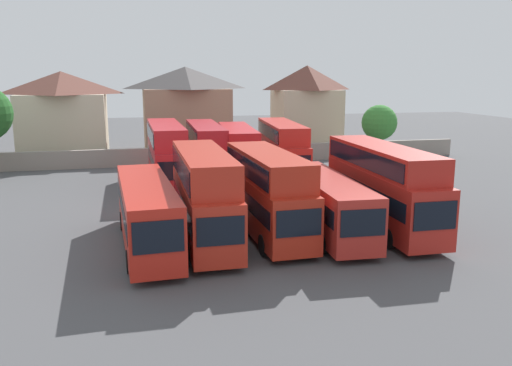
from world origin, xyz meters
TOP-DOWN VIEW (x-y plane):
  - ground at (0.00, 18.00)m, footprint 140.00×140.00m
  - depot_boundary_wall at (0.00, 25.86)m, footprint 56.00×0.50m
  - bus_1 at (-6.67, -0.20)m, footprint 3.11×11.89m
  - bus_2 at (-3.58, 0.05)m, footprint 2.59×10.76m
  - bus_3 at (0.09, 0.42)m, footprint 2.91×10.44m
  - bus_4 at (3.45, 0.08)m, footprint 3.03×11.41m
  - bus_5 at (7.03, 0.27)m, footprint 2.81×11.71m
  - bus_6 at (-4.55, 16.07)m, footprint 2.69×12.02m
  - bus_7 at (-1.23, 16.32)m, footprint 2.72×11.49m
  - bus_8 at (1.40, 15.72)m, footprint 3.32×11.01m
  - bus_9 at (5.39, 16.16)m, footprint 3.52×11.67m
  - house_terrace_left at (-14.46, 33.79)m, footprint 9.46×7.85m
  - house_terrace_centre at (-1.04, 34.05)m, footprint 10.00×8.23m
  - house_terrace_right at (13.32, 33.40)m, footprint 7.75×6.43m
  - tree_behind_wall at (18.22, 23.86)m, footprint 3.72×3.72m

SIDE VIEW (x-z plane):
  - ground at x=0.00m, z-range 0.00..0.00m
  - depot_boundary_wall at x=0.00m, z-range 0.00..1.80m
  - bus_4 at x=3.45m, z-range 0.24..3.53m
  - bus_1 at x=-6.67m, z-range 0.25..3.77m
  - bus_8 at x=1.40m, z-range 0.30..5.01m
  - bus_3 at x=0.09m, z-range 0.31..5.10m
  - bus_7 at x=-1.23m, z-range 0.31..5.24m
  - bus_5 at x=7.03m, z-range 0.32..5.27m
  - bus_9 at x=5.39m, z-range 0.32..5.28m
  - bus_2 at x=-3.58m, z-range 0.31..5.32m
  - bus_6 at x=-4.55m, z-range 0.32..5.39m
  - tree_behind_wall at x=18.22m, z-range 1.04..6.94m
  - house_terrace_left at x=-14.46m, z-range 0.09..9.45m
  - house_terrace_centre at x=-1.04m, z-range 0.09..9.97m
  - house_terrace_right at x=13.32m, z-range 0.10..10.16m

